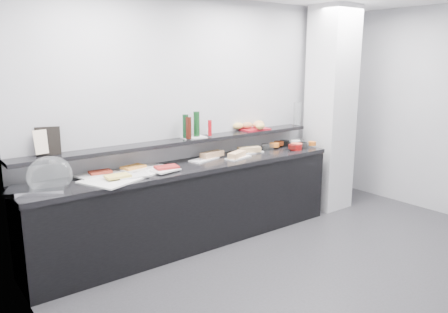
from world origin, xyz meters
TOP-DOWN VIEW (x-y plane):
  - ground at (0.00, 0.00)m, footprint 5.00×5.00m
  - back_wall at (0.00, 2.00)m, footprint 5.00×0.02m
  - column at (1.50, 1.65)m, footprint 0.50×0.50m
  - buffet_cabinet at (-0.70, 1.70)m, footprint 3.60×0.60m
  - counter_top at (-0.70, 1.70)m, footprint 3.62×0.62m
  - wall_shelf at (-0.70, 1.88)m, footprint 3.60×0.25m
  - cloche_base at (-2.30, 1.66)m, footprint 0.56×0.48m
  - cloche_dome at (-2.18, 1.67)m, footprint 0.41×0.28m
  - linen_runner at (-1.43, 1.70)m, footprint 1.05×0.78m
  - platter_meat_a at (-1.75, 1.85)m, footprint 0.34×0.27m
  - food_meat_a at (-1.67, 1.83)m, footprint 0.22×0.15m
  - platter_salmon at (-1.29, 1.80)m, footprint 0.35×0.29m
  - food_salmon at (-1.32, 1.83)m, footprint 0.26×0.19m
  - platter_cheese at (-1.44, 1.59)m, footprint 0.33×0.25m
  - food_cheese at (-1.60, 1.59)m, footprint 0.23×0.16m
  - platter_meat_b at (-1.09, 1.58)m, footprint 0.29×0.22m
  - food_meat_b at (-1.06, 1.62)m, footprint 0.25×0.18m
  - sandwich_plate_left at (-0.47, 1.80)m, footprint 0.40×0.26m
  - sandwich_food_left at (-0.34, 1.83)m, footprint 0.30×0.16m
  - tongs_left at (-0.50, 1.78)m, footprint 0.15×0.08m
  - sandwich_plate_mid at (-0.10, 1.64)m, footprint 0.35×0.21m
  - sandwich_food_mid at (-0.12, 1.64)m, footprint 0.29×0.20m
  - tongs_mid at (-0.10, 1.62)m, footprint 0.16×0.05m
  - sandwich_plate_right at (0.19, 1.77)m, footprint 0.32×0.15m
  - sandwich_food_right at (0.18, 1.77)m, footprint 0.30×0.20m
  - tongs_right at (0.10, 1.73)m, footprint 0.16×0.02m
  - bowl_glass_fruit at (0.50, 1.79)m, footprint 0.20×0.20m
  - fill_glass_fruit at (0.62, 1.80)m, footprint 0.16×0.16m
  - bowl_black_jam at (0.85, 1.85)m, footprint 0.15×0.15m
  - fill_black_jam at (0.74, 1.84)m, footprint 0.15×0.15m
  - bowl_glass_cream at (1.03, 1.78)m, footprint 0.19×0.19m
  - fill_glass_cream at (0.97, 1.76)m, footprint 0.17×0.17m
  - bowl_red_jam at (0.77, 1.57)m, footprint 0.17×0.17m
  - fill_red_jam at (0.72, 1.58)m, footprint 0.13×0.13m
  - bowl_glass_salmon at (0.93, 1.60)m, footprint 0.18×0.18m
  - fill_glass_salmon at (0.83, 1.61)m, footprint 0.19×0.19m
  - bowl_black_fruit at (0.94, 1.60)m, footprint 0.15×0.15m
  - fill_black_fruit at (1.08, 1.57)m, footprint 0.11×0.11m
  - framed_print at (-2.10, 1.94)m, footprint 0.23×0.14m
  - print_art at (-2.14, 1.93)m, footprint 0.18×0.07m
  - condiment_tray at (-0.54, 1.89)m, footprint 0.29×0.20m
  - bottle_green_a at (-0.65, 1.89)m, footprint 0.08×0.08m
  - bottle_brown at (-0.66, 1.82)m, footprint 0.07×0.07m
  - bottle_green_b at (-0.50, 1.90)m, footprint 0.08×0.08m
  - bottle_hot at (-0.36, 1.83)m, footprint 0.06×0.06m
  - shaker_salt at (-0.46, 1.91)m, footprint 0.03×0.03m
  - shaker_pepper at (-0.33, 1.91)m, footprint 0.03×0.03m
  - bread_tray at (0.37, 1.91)m, footprint 0.37×0.27m
  - bread_roll_nw at (0.17, 1.98)m, footprint 0.15×0.10m
  - bread_roll_n at (0.29, 1.95)m, footprint 0.16×0.12m
  - bread_roll_ne at (0.50, 1.96)m, footprint 0.15×0.12m
  - bread_roll_sw at (0.37, 1.79)m, footprint 0.17×0.14m
  - bread_roll_midw at (0.43, 1.91)m, footprint 0.16×0.11m
  - bread_roll_mide at (0.46, 1.90)m, footprint 0.15×0.12m
  - carafe at (1.09, 1.87)m, footprint 0.12×0.12m

SIDE VIEW (x-z plane):
  - ground at x=0.00m, z-range 0.00..0.00m
  - buffet_cabinet at x=-0.70m, z-range 0.00..0.85m
  - counter_top at x=-0.70m, z-range 0.85..0.90m
  - linen_runner at x=-1.43m, z-range 0.90..0.91m
  - sandwich_plate_left at x=-0.47m, z-range 0.90..0.91m
  - sandwich_plate_mid at x=-0.10m, z-range 0.90..0.91m
  - sandwich_plate_right at x=0.19m, z-range 0.90..0.91m
  - tongs_left at x=-0.50m, z-range 0.92..0.92m
  - tongs_mid at x=-0.10m, z-range 0.92..0.92m
  - tongs_right at x=0.10m, z-range 0.92..0.92m
  - cloche_base at x=-2.30m, z-range 0.90..0.94m
  - platter_meat_a at x=-1.75m, z-range 0.92..0.93m
  - platter_salmon at x=-1.29m, z-range 0.92..0.93m
  - platter_cheese at x=-1.44m, z-range 0.92..0.93m
  - platter_meat_b at x=-1.09m, z-range 0.92..0.93m
  - bowl_glass_fruit at x=0.50m, z-range 0.90..0.97m
  - bowl_black_jam at x=0.85m, z-range 0.90..0.97m
  - bowl_glass_cream at x=1.03m, z-range 0.90..0.97m
  - bowl_red_jam at x=0.77m, z-range 0.90..0.97m
  - bowl_glass_salmon at x=0.93m, z-range 0.90..0.97m
  - bowl_black_fruit at x=0.94m, z-range 0.90..0.97m
  - food_meat_a at x=-1.67m, z-range 0.93..0.95m
  - food_salmon at x=-1.32m, z-range 0.93..0.95m
  - food_cheese at x=-1.60m, z-range 0.93..0.95m
  - food_meat_b at x=-1.06m, z-range 0.93..0.95m
  - sandwich_food_left at x=-0.34m, z-range 0.91..0.97m
  - sandwich_food_mid at x=-0.12m, z-range 0.91..0.97m
  - sandwich_food_right at x=0.18m, z-range 0.91..0.97m
  - fill_glass_fruit at x=0.62m, z-range 0.92..0.97m
  - fill_black_jam at x=0.74m, z-range 0.92..0.97m
  - fill_glass_cream at x=0.97m, z-range 0.92..0.97m
  - fill_red_jam at x=0.72m, z-range 0.92..0.97m
  - fill_glass_salmon at x=0.83m, z-range 0.92..0.97m
  - fill_black_fruit at x=1.08m, z-range 0.92..0.97m
  - cloche_dome at x=-2.18m, z-range 0.86..1.20m
  - wall_shelf at x=-0.70m, z-range 1.11..1.15m
  - condiment_tray at x=-0.54m, z-range 1.15..1.16m
  - bread_tray at x=0.37m, z-range 1.15..1.17m
  - shaker_salt at x=-0.46m, z-range 1.16..1.23m
  - shaker_pepper at x=-0.33m, z-range 1.16..1.23m
  - bread_roll_nw at x=0.17m, z-range 1.17..1.25m
  - bread_roll_n at x=0.29m, z-range 1.17..1.25m
  - bread_roll_ne at x=0.50m, z-range 1.17..1.25m
  - bread_roll_sw at x=0.37m, z-range 1.17..1.25m
  - bread_roll_midw at x=0.43m, z-range 1.17..1.25m
  - bread_roll_mide at x=0.46m, z-range 1.17..1.25m
  - bottle_hot at x=-0.36m, z-range 1.16..1.34m
  - framed_print at x=-2.10m, z-range 1.15..1.41m
  - print_art at x=-2.14m, z-range 1.17..1.39m
  - bottle_brown at x=-0.66m, z-range 1.16..1.40m
  - bottle_green_a at x=-0.65m, z-range 1.16..1.42m
  - carafe at x=1.09m, z-range 1.15..1.45m
  - bottle_green_b at x=-0.50m, z-range 1.16..1.44m
  - back_wall at x=0.00m, z-range 0.00..2.70m
  - column at x=1.50m, z-range 0.00..2.70m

